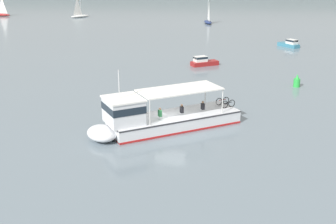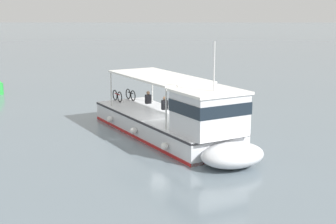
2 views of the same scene
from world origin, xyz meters
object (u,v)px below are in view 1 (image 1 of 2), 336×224
at_px(sailboat_far_right, 80,15).
at_px(motorboat_horizon_west, 290,44).
at_px(sailboat_near_port, 208,21).
at_px(motorboat_off_stern, 203,61).
at_px(ferry_main, 157,118).
at_px(channel_buoy, 297,82).
at_px(sailboat_horizon_east, 1,14).

distance_m(sailboat_far_right, motorboat_horizon_west, 56.66).
bearing_deg(sailboat_near_port, motorboat_off_stern, -91.63).
relative_size(ferry_main, sailboat_near_port, 2.32).
bearing_deg(channel_buoy, motorboat_horizon_west, 81.33).
height_order(sailboat_far_right, channel_buoy, sailboat_far_right).
xyz_separation_m(sailboat_near_port, channel_buoy, (8.94, -51.24, 0.03)).
xyz_separation_m(motorboat_off_stern, sailboat_horizon_east, (-49.95, 51.77, -0.00)).
bearing_deg(motorboat_off_stern, sailboat_far_right, 120.56).
height_order(sailboat_far_right, sailboat_near_port, same).
relative_size(motorboat_horizon_west, motorboat_off_stern, 0.97).
relative_size(ferry_main, motorboat_horizon_west, 3.42).
height_order(ferry_main, motorboat_horizon_west, ferry_main).
height_order(motorboat_horizon_west, motorboat_off_stern, same).
bearing_deg(sailboat_horizon_east, motorboat_off_stern, -46.02).
relative_size(sailboat_far_right, sailboat_horizon_east, 1.00).
bearing_deg(sailboat_far_right, sailboat_horizon_east, 176.27).
bearing_deg(channel_buoy, sailboat_near_port, 99.89).
relative_size(motorboat_horizon_west, sailboat_near_port, 0.68).
bearing_deg(motorboat_horizon_west, sailboat_near_port, 114.64).
distance_m(sailboat_near_port, sailboat_horizon_east, 52.13).
height_order(sailboat_far_right, sailboat_horizon_east, same).
distance_m(ferry_main, sailboat_horizon_east, 88.51).
bearing_deg(sailboat_horizon_east, motorboat_horizon_west, -30.53).
distance_m(motorboat_horizon_west, sailboat_horizon_east, 73.96).
bearing_deg(motorboat_off_stern, sailboat_near_port, 88.37).
xyz_separation_m(motorboat_horizon_west, motorboat_off_stern, (-13.76, -14.20, 0.00)).
xyz_separation_m(sailboat_near_port, sailboat_horizon_east, (-51.14, 10.15, 0.00)).
relative_size(ferry_main, sailboat_horizon_east, 2.32).
bearing_deg(sailboat_far_right, motorboat_off_stern, -59.44).
height_order(motorboat_horizon_west, sailboat_horizon_east, sailboat_horizon_east).
bearing_deg(ferry_main, motorboat_off_stern, 80.99).
distance_m(ferry_main, sailboat_far_right, 78.62).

